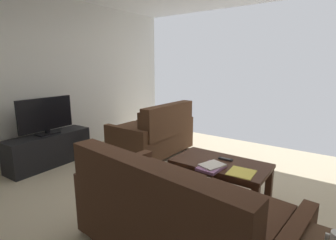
# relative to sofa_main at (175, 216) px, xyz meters

# --- Properties ---
(ground_plane) EXTENTS (5.18, 5.27, 0.01)m
(ground_plane) POSITION_rel_sofa_main_xyz_m (0.51, -0.89, -0.38)
(ground_plane) COLOR beige
(wall_right) EXTENTS (0.12, 5.27, 2.63)m
(wall_right) POSITION_rel_sofa_main_xyz_m (3.10, -0.89, 0.94)
(wall_right) COLOR silver
(wall_right) RESTS_ON ground
(sofa_main) EXTENTS (1.82, 1.07, 0.91)m
(sofa_main) POSITION_rel_sofa_main_xyz_m (0.00, 0.00, 0.00)
(sofa_main) COLOR black
(sofa_main) RESTS_ON ground
(loveseat_near) EXTENTS (0.87, 1.38, 0.92)m
(loveseat_near) POSITION_rel_sofa_main_xyz_m (1.67, -1.81, 0.00)
(loveseat_near) COLOR black
(loveseat_near) RESTS_ON ground
(coffee_table) EXTENTS (1.06, 0.59, 0.46)m
(coffee_table) POSITION_rel_sofa_main_xyz_m (0.12, -1.07, 0.01)
(coffee_table) COLOR #3D2316
(coffee_table) RESTS_ON ground
(tv_stand) EXTENTS (0.45, 1.28, 0.50)m
(tv_stand) POSITION_rel_sofa_main_xyz_m (2.72, -0.50, -0.13)
(tv_stand) COLOR black
(tv_stand) RESTS_ON ground
(flat_tv) EXTENTS (0.22, 0.86, 0.56)m
(flat_tv) POSITION_rel_sofa_main_xyz_m (2.72, -0.50, 0.41)
(flat_tv) COLOR black
(flat_tv) RESTS_ON tv_stand
(book_stack) EXTENTS (0.26, 0.32, 0.05)m
(book_stack) POSITION_rel_sofa_main_xyz_m (0.11, -0.84, 0.11)
(book_stack) COLOR #996699
(book_stack) RESTS_ON coffee_table
(tv_remote) EXTENTS (0.16, 0.05, 0.02)m
(tv_remote) POSITION_rel_sofa_main_xyz_m (0.09, -1.16, 0.10)
(tv_remote) COLOR black
(tv_remote) RESTS_ON coffee_table
(loose_magazine) EXTENTS (0.27, 0.28, 0.01)m
(loose_magazine) POSITION_rel_sofa_main_xyz_m (-0.19, -0.91, 0.09)
(loose_magazine) COLOR #E0CC4C
(loose_magazine) RESTS_ON coffee_table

